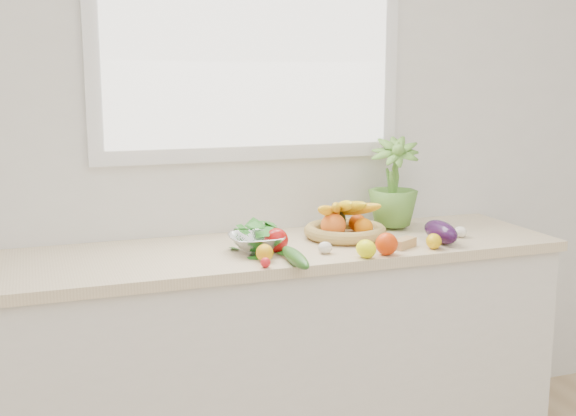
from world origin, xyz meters
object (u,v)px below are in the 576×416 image
object	(u,v)px
fruit_basket	(344,226)
apple	(276,240)
cucumber	(295,257)
potted_herb	(393,182)
colander_with_spinach	(256,237)
eggplant	(441,232)

from	to	relation	value
fruit_basket	apple	bearing A→B (deg)	-159.48
fruit_basket	cucumber	bearing A→B (deg)	-135.99
potted_herb	colander_with_spinach	xyz separation A→B (m)	(-0.67, -0.20, -0.14)
potted_herb	fruit_basket	world-z (taller)	potted_herb
colander_with_spinach	eggplant	bearing A→B (deg)	-7.89
eggplant	colander_with_spinach	world-z (taller)	colander_with_spinach
apple	fruit_basket	xyz separation A→B (m)	(0.33, 0.12, 0.00)
apple	cucumber	xyz separation A→B (m)	(0.00, -0.19, -0.02)
colander_with_spinach	fruit_basket	bearing A→B (deg)	14.02
potted_herb	colander_with_spinach	bearing A→B (deg)	-163.11
apple	eggplant	bearing A→B (deg)	-6.64
cucumber	eggplant	bearing A→B (deg)	10.10
apple	eggplant	size ratio (longest dim) A/B	0.41
colander_with_spinach	apple	bearing A→B (deg)	-19.11
fruit_basket	colander_with_spinach	size ratio (longest dim) A/B	1.77
potted_herb	colander_with_spinach	distance (m)	0.72
colander_with_spinach	cucumber	bearing A→B (deg)	-71.03
cucumber	fruit_basket	distance (m)	0.45
potted_herb	fruit_basket	xyz separation A→B (m)	(-0.27, -0.10, -0.15)
potted_herb	fruit_basket	size ratio (longest dim) A/B	1.00
apple	colander_with_spinach	xyz separation A→B (m)	(-0.07, 0.02, 0.01)
apple	cucumber	bearing A→B (deg)	-88.56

